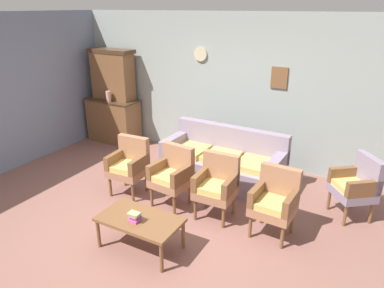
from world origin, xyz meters
TOP-DOWN VIEW (x-y plane):
  - ground_plane at (0.00, 0.00)m, footprint 7.68×7.68m
  - wall_back_with_decor at (0.00, 2.63)m, footprint 6.40×0.09m
  - side_cabinet at (-2.53, 2.25)m, footprint 1.16×0.55m
  - cabinet_upper_hutch at (-2.53, 2.33)m, footprint 0.99×0.38m
  - vase_on_cabinet at (-2.46, 2.06)m, footprint 0.10×0.10m
  - floral_couch at (0.34, 1.63)m, footprint 2.02×0.86m
  - armchair_near_cabinet at (-0.78, 0.56)m, footprint 0.55×0.52m
  - armchair_row_middle at (-0.01, 0.59)m, footprint 0.57×0.54m
  - armchair_by_doorway at (0.69, 0.62)m, footprint 0.54×0.51m
  - armchair_near_couch_end at (1.52, 0.59)m, footprint 0.55×0.52m
  - wingback_chair_by_fireplace at (2.38, 1.53)m, footprint 0.71×0.71m
  - coffee_table at (0.20, -0.48)m, footprint 1.00×0.56m
  - book_stack_on_table at (0.19, -0.56)m, footprint 0.14×0.12m

SIDE VIEW (x-z plane):
  - ground_plane at x=0.00m, z-range 0.00..0.00m
  - floral_couch at x=0.34m, z-range -0.12..0.78m
  - coffee_table at x=0.20m, z-range 0.17..0.59m
  - side_cabinet at x=-2.53m, z-range 0.00..0.93m
  - book_stack_on_table at x=0.19m, z-range 0.42..0.54m
  - armchair_near_cabinet at x=-0.78m, z-range 0.05..0.95m
  - armchair_row_middle at x=-0.01m, z-range 0.05..0.95m
  - armchair_by_doorway at x=0.69m, z-range 0.05..0.95m
  - armchair_near_couch_end at x=1.52m, z-range 0.05..0.95m
  - wingback_chair_by_fireplace at x=2.38m, z-range 0.05..0.95m
  - vase_on_cabinet at x=-2.46m, z-range 0.93..1.15m
  - wall_back_with_decor at x=0.00m, z-range 0.00..2.70m
  - cabinet_upper_hutch at x=-2.53m, z-range 0.94..1.97m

